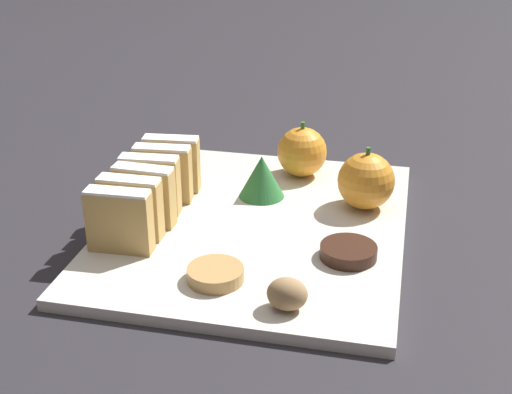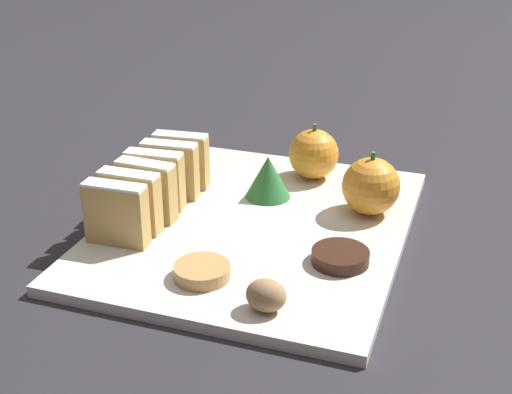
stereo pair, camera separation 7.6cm
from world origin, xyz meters
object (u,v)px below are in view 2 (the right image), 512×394
object	(u,v)px
walnut	(266,295)
chocolate_cookie	(340,257)
orange_far	(314,154)
orange_near	(371,186)

from	to	relation	value
walnut	chocolate_cookie	distance (m)	0.11
orange_far	orange_near	bearing A→B (deg)	-41.46
orange_near	chocolate_cookie	size ratio (longest dim) A/B	1.27
orange_far	walnut	distance (m)	0.29
orange_near	walnut	world-z (taller)	orange_near
orange_near	walnut	xyz separation A→B (m)	(-0.05, -0.22, -0.02)
walnut	orange_far	bearing A→B (deg)	96.85
chocolate_cookie	walnut	bearing A→B (deg)	-113.39
orange_near	orange_far	distance (m)	0.11
orange_near	chocolate_cookie	bearing A→B (deg)	-92.89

